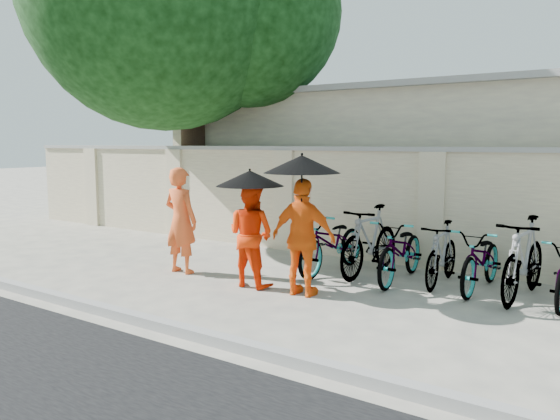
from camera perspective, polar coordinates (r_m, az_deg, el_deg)
The scene contains 16 objects.
ground at distance 8.07m, azimuth -5.72°, elevation -8.43°, with size 80.00×80.00×0.00m, color #B2AB96.
kerb at distance 6.89m, azimuth -14.95°, elevation -10.85°, with size 40.00×0.16×0.12m, color gray.
compound_wall at distance 10.07m, azimuth 10.42°, elevation 0.37°, with size 20.00×0.30×2.00m, color beige.
building_behind at distance 13.33m, azimuth 21.06°, elevation 4.21°, with size 14.00×6.00×3.20m, color beige.
shade_tree at distance 12.79m, azimuth -10.42°, elevation 20.27°, with size 6.70×6.20×8.20m.
monk_left at distance 9.15m, azimuth -10.33°, elevation -1.07°, with size 0.64×0.42×1.75m, color #F35925.
monk_center at distance 8.18m, azimuth -3.07°, elevation -2.57°, with size 0.76×0.59×1.57m, color #FB3306.
parasol_center at distance 7.99m, azimuth -3.17°, elevation 3.32°, with size 1.00×1.00×0.86m.
monk_right at distance 7.65m, azimuth 2.45°, elevation -2.90°, with size 0.97×0.41×1.66m, color #FF6311.
parasol_right at distance 7.46m, azimuth 2.30°, elevation 4.81°, with size 1.06×1.06×1.04m.
bike_0 at distance 9.09m, azimuth 5.51°, elevation -3.38°, with size 0.68×1.94×1.02m, color gray.
bike_1 at distance 8.99m, azimuth 9.38°, elevation -3.17°, with size 0.54×1.90×1.14m, color gray.
bike_2 at distance 8.67m, azimuth 12.58°, elevation -4.13°, with size 0.66×1.88×0.99m, color gray.
bike_3 at distance 8.61m, azimuth 16.55°, elevation -4.41°, with size 0.45×1.61×0.97m, color gray.
bike_4 at distance 8.47m, azimuth 20.34°, elevation -4.86°, with size 0.62×1.78×0.93m, color gray.
bike_5 at distance 8.20m, azimuth 24.13°, elevation -4.68°, with size 0.54×1.90×1.14m, color gray.
Camera 1 is at (4.99, -5.97, 2.15)m, focal length 35.00 mm.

